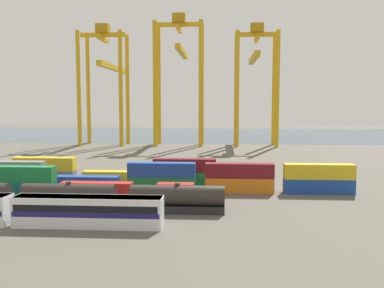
% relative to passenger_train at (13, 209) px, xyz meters
% --- Properties ---
extents(ground_plane, '(420.00, 420.00, 0.00)m').
position_rel_passenger_train_xyz_m(ground_plane, '(8.46, 59.49, -2.14)').
color(ground_plane, '#5B564C').
extents(harbour_water, '(400.00, 110.00, 0.01)m').
position_rel_passenger_train_xyz_m(harbour_water, '(8.46, 169.18, -2.14)').
color(harbour_water, '#384C60').
rests_on(harbour_water, ground_plane).
extents(passenger_train, '(39.04, 3.14, 3.90)m').
position_rel_passenger_train_xyz_m(passenger_train, '(0.00, 0.00, 0.00)').
color(passenger_train, silver).
rests_on(passenger_train, ground_plane).
extents(freight_tank_row, '(45.67, 2.86, 4.32)m').
position_rel_passenger_train_xyz_m(freight_tank_row, '(4.57, 7.83, -0.11)').
color(freight_tank_row, '#232326').
rests_on(freight_tank_row, ground_plane).
extents(shipping_container_1, '(12.10, 2.44, 2.60)m').
position_rel_passenger_train_xyz_m(shipping_container_1, '(-7.15, 16.58, -0.84)').
color(shipping_container_1, '#146066').
rests_on(shipping_container_1, ground_plane).
extents(shipping_container_2, '(12.10, 2.44, 2.60)m').
position_rel_passenger_train_xyz_m(shipping_container_2, '(-7.15, 16.58, 1.76)').
color(shipping_container_2, '#197538').
rests_on(shipping_container_2, shipping_container_1).
extents(shipping_container_3, '(12.10, 2.44, 2.60)m').
position_rel_passenger_train_xyz_m(shipping_container_3, '(6.12, 16.58, -0.84)').
color(shipping_container_3, '#AD211C').
rests_on(shipping_container_3, ground_plane).
extents(shipping_container_4, '(6.04, 2.44, 2.60)m').
position_rel_passenger_train_xyz_m(shipping_container_4, '(19.39, 16.58, -0.84)').
color(shipping_container_4, '#AD211C').
rests_on(shipping_container_4, ground_plane).
extents(shipping_container_6, '(12.10, 2.44, 2.60)m').
position_rel_passenger_train_xyz_m(shipping_container_6, '(-11.48, 22.52, -0.84)').
color(shipping_container_6, maroon).
rests_on(shipping_container_6, ground_plane).
extents(shipping_container_7, '(12.10, 2.44, 2.60)m').
position_rel_passenger_train_xyz_m(shipping_container_7, '(-11.48, 22.52, 1.76)').
color(shipping_container_7, slate).
rests_on(shipping_container_7, shipping_container_6).
extents(shipping_container_8, '(12.10, 2.44, 2.60)m').
position_rel_passenger_train_xyz_m(shipping_container_8, '(2.40, 22.52, -0.84)').
color(shipping_container_8, '#1C4299').
rests_on(shipping_container_8, ground_plane).
extents(shipping_container_9, '(12.10, 2.44, 2.60)m').
position_rel_passenger_train_xyz_m(shipping_container_9, '(16.27, 22.52, -0.84)').
color(shipping_container_9, '#197538').
rests_on(shipping_container_9, ground_plane).
extents(shipping_container_10, '(12.10, 2.44, 2.60)m').
position_rel_passenger_train_xyz_m(shipping_container_10, '(16.27, 22.52, 1.76)').
color(shipping_container_10, '#1C4299').
rests_on(shipping_container_10, shipping_container_9).
extents(shipping_container_11, '(12.10, 2.44, 2.60)m').
position_rel_passenger_train_xyz_m(shipping_container_11, '(30.15, 22.52, -0.84)').
color(shipping_container_11, orange).
rests_on(shipping_container_11, ground_plane).
extents(shipping_container_12, '(12.10, 2.44, 2.60)m').
position_rel_passenger_train_xyz_m(shipping_container_12, '(30.15, 22.52, 1.76)').
color(shipping_container_12, maroon).
rests_on(shipping_container_12, shipping_container_11).
extents(shipping_container_13, '(12.10, 2.44, 2.60)m').
position_rel_passenger_train_xyz_m(shipping_container_13, '(44.03, 22.52, -0.84)').
color(shipping_container_13, '#1C4299').
rests_on(shipping_container_13, ground_plane).
extents(shipping_container_14, '(12.10, 2.44, 2.60)m').
position_rel_passenger_train_xyz_m(shipping_container_14, '(44.03, 22.52, 1.76)').
color(shipping_container_14, gold).
rests_on(shipping_container_14, shipping_container_13).
extents(shipping_container_16, '(12.10, 2.44, 2.60)m').
position_rel_passenger_train_xyz_m(shipping_container_16, '(-7.84, 28.46, -0.84)').
color(shipping_container_16, slate).
rests_on(shipping_container_16, ground_plane).
extents(shipping_container_17, '(12.10, 2.44, 2.60)m').
position_rel_passenger_train_xyz_m(shipping_container_17, '(-7.84, 28.46, 1.76)').
color(shipping_container_17, gold).
rests_on(shipping_container_17, shipping_container_16).
extents(shipping_container_18, '(12.10, 2.44, 2.60)m').
position_rel_passenger_train_xyz_m(shipping_container_18, '(6.03, 28.46, -0.84)').
color(shipping_container_18, gold).
rests_on(shipping_container_18, ground_plane).
extents(shipping_container_19, '(12.10, 2.44, 2.60)m').
position_rel_passenger_train_xyz_m(shipping_container_19, '(19.90, 28.46, -0.84)').
color(shipping_container_19, '#197538').
rests_on(shipping_container_19, ground_plane).
extents(shipping_container_20, '(12.10, 2.44, 2.60)m').
position_rel_passenger_train_xyz_m(shipping_container_20, '(19.90, 28.46, 1.76)').
color(shipping_container_20, maroon).
rests_on(shipping_container_20, shipping_container_19).
extents(gantry_crane_west, '(17.53, 42.16, 46.10)m').
position_rel_passenger_train_xyz_m(gantry_crane_west, '(-18.16, 112.56, 25.52)').
color(gantry_crane_west, gold).
rests_on(gantry_crane_west, ground_plane).
extents(gantry_crane_central, '(18.55, 36.99, 49.56)m').
position_rel_passenger_train_xyz_m(gantry_crane_central, '(10.99, 111.69, 28.06)').
color(gantry_crane_central, gold).
rests_on(gantry_crane_central, ground_plane).
extents(gantry_crane_east, '(16.20, 35.48, 45.60)m').
position_rel_passenger_train_xyz_m(gantry_crane_east, '(40.13, 111.62, 25.78)').
color(gantry_crane_east, gold).
rests_on(gantry_crane_east, ground_plane).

